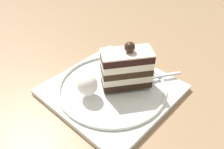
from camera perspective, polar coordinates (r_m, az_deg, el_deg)
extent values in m
plane|color=#937453|center=(0.53, -3.17, -4.17)|extent=(2.40, 2.40, 0.00)
cube|color=white|center=(0.52, 0.00, -3.76)|extent=(0.27, 0.27, 0.01)
torus|color=white|center=(0.51, 0.00, -2.94)|extent=(0.25, 0.25, 0.01)
cube|color=black|center=(0.51, 3.36, -1.44)|extent=(0.11, 0.11, 0.02)
cube|color=#F0E7CF|center=(0.50, 3.43, -0.07)|extent=(0.11, 0.11, 0.02)
cube|color=#2F1F12|center=(0.49, 3.50, 1.36)|extent=(0.11, 0.11, 0.02)
cube|color=white|center=(0.48, 3.57, 2.84)|extent=(0.11, 0.11, 0.02)
cube|color=black|center=(0.47, 3.64, 4.39)|extent=(0.11, 0.11, 0.02)
cube|color=white|center=(0.47, 3.69, 5.33)|extent=(0.11, 0.11, 0.00)
sphere|color=#311E13|center=(0.46, 4.31, 6.65)|extent=(0.02, 0.02, 0.02)
ellipsoid|color=white|center=(0.48, -6.20, -2.38)|extent=(0.04, 0.04, 0.05)
cube|color=silver|center=(0.55, 13.17, -0.09)|extent=(0.05, 0.04, 0.00)
cube|color=silver|center=(0.54, 9.48, -0.71)|extent=(0.02, 0.02, 0.00)
cube|color=silver|center=(0.53, 6.92, -0.78)|extent=(0.03, 0.02, 0.00)
cube|color=silver|center=(0.53, 7.04, -1.00)|extent=(0.03, 0.02, 0.00)
cube|color=silver|center=(0.53, 7.16, -1.23)|extent=(0.03, 0.02, 0.00)
cube|color=silver|center=(0.52, 7.28, -1.45)|extent=(0.03, 0.02, 0.00)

